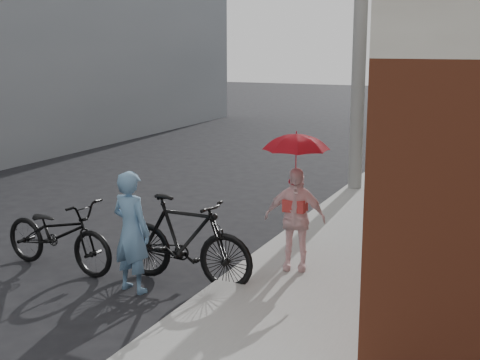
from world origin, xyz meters
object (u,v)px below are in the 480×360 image
Objects in this scene: utility_pole at (360,22)px; officer at (131,232)px; planter at (413,247)px; bike_left at (58,234)px; bike_right at (185,240)px; kimono_woman at (295,219)px.

officer is (-1.16, -6.64, -2.72)m from utility_pole.
officer reaches higher than planter.
officer is 0.81× the size of bike_left.
bike_right is 1.49m from kimono_woman.
kimono_woman is (0.55, -5.31, -2.69)m from utility_pole.
bike_left is (-2.55, -6.36, -2.99)m from utility_pole.
officer reaches higher than bike_right.
utility_pole is at bearing 115.50° from planter.
kimono_woman is at bearing -130.43° from officer.
bike_right is 3.38m from planter.
planter is at bearing -127.38° from officer.
bike_right is at bearing -96.35° from utility_pole.
utility_pole is at bearing 83.22° from kimono_woman.
planter is (1.35, 1.33, -0.60)m from kimono_woman.
bike_left is 5.23× the size of planter.
planter is (1.90, -3.98, -3.28)m from utility_pole.
planter is at bearing -49.24° from bike_right.
utility_pole is 3.58× the size of bike_right.
bike_right is at bearing -140.29° from planter.
bike_right is at bearing -121.65° from officer.
kimono_woman is at bearing -135.61° from planter.
kimono_woman is at bearing -84.13° from utility_pole.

